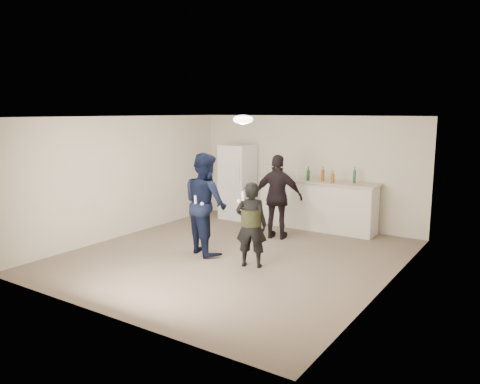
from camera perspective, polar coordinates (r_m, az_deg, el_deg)
The scene contains 21 objects.
floor at distance 8.59m, azimuth -0.74°, elevation -7.77°, with size 6.00×6.00×0.00m, color #6B5B4C.
ceiling at distance 8.19m, azimuth -0.78°, elevation 9.15°, with size 6.00×6.00×0.00m, color silver.
wall_back at distance 10.89m, azimuth 8.13°, elevation 2.62°, with size 6.00×6.00×0.00m, color beige.
wall_front at distance 6.10m, azimuth -16.79°, elevation -3.36°, with size 6.00×6.00×0.00m, color beige.
wall_left at distance 10.08m, azimuth -13.82°, elevation 1.86°, with size 6.00×6.00×0.00m, color beige.
wall_right at distance 7.15m, azimuth 17.82°, elevation -1.50°, with size 6.00×6.00×0.00m, color beige.
counter at distance 10.53m, azimuth 9.38°, elevation -1.66°, with size 2.60×0.56×1.05m, color silver.
counter_top at distance 10.44m, azimuth 9.46°, elevation 1.28°, with size 2.68×0.64×0.04m, color #BEB493.
fridge at distance 11.39m, azimuth -0.29°, elevation 1.26°, with size 0.70×0.70×1.80m, color white.
fridge_handle at distance 10.88m, azimuth -0.14°, elevation 2.98°, with size 0.02×0.02×0.60m, color silver.
ceiling_dome at distance 8.44m, azimuth 0.38°, elevation 8.83°, with size 0.36×0.36×0.16m, color white.
shaker at distance 10.90m, azimuth 5.11°, elevation 2.29°, with size 0.08×0.08×0.17m, color silver.
man at distance 8.57m, azimuth -4.24°, elevation -1.40°, with size 0.91×0.71×1.87m, color #0E1A3B.
woman at distance 7.83m, azimuth 1.38°, elevation -3.99°, with size 0.53×0.35×1.45m, color black.
camo_shorts at distance 7.81m, azimuth 1.38°, elevation -3.11°, with size 0.34×0.34×0.28m, color #323819.
spectator at distance 9.58m, azimuth 4.65°, elevation -0.61°, with size 1.02×0.42×1.73m, color black.
remote_man at distance 8.33m, azimuth -5.43°, elevation -0.92°, with size 0.04×0.04×0.15m, color white.
nunchuk_man at distance 8.29m, azimuth -4.64°, elevation -1.45°, with size 0.07×0.07×0.07m, color white.
remote_woman at distance 7.52m, azimuth 0.39°, elevation -0.49°, with size 0.04×0.04×0.15m, color white.
nunchuk_woman at distance 7.62m, azimuth -0.12°, elevation -1.13°, with size 0.07×0.07×0.07m, color white.
bottle_cluster at distance 10.30m, azimuth 10.20°, elevation 1.89°, with size 1.31×0.31×0.28m.
Camera 1 is at (4.59, -6.78, 2.59)m, focal length 35.00 mm.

